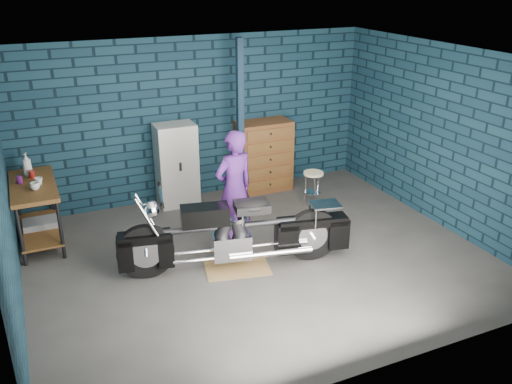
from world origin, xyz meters
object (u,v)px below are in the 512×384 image
(storage_bin, at_px, (42,230))
(tool_chest, at_px, (264,156))
(shop_stool, at_px, (313,189))
(motorcycle, at_px, (236,228))
(locker, at_px, (177,165))
(workbench, at_px, (38,213))
(person, at_px, (234,189))

(storage_bin, height_order, tool_chest, tool_chest)
(storage_bin, xyz_separation_m, tool_chest, (3.77, 0.44, 0.47))
(tool_chest, bearing_deg, shop_stool, -66.21)
(motorcycle, height_order, tool_chest, tool_chest)
(locker, height_order, tool_chest, locker)
(shop_stool, bearing_deg, storage_bin, 172.61)
(workbench, xyz_separation_m, tool_chest, (3.79, 0.52, 0.17))
(storage_bin, relative_size, locker, 0.36)
(motorcycle, distance_m, tool_chest, 2.75)
(locker, bearing_deg, storage_bin, -168.63)
(workbench, height_order, motorcycle, motorcycle)
(tool_chest, bearing_deg, workbench, -172.14)
(workbench, distance_m, person, 2.83)
(locker, distance_m, shop_stool, 2.28)
(locker, height_order, shop_stool, locker)
(motorcycle, height_order, storage_bin, motorcycle)
(workbench, distance_m, shop_stool, 4.25)
(workbench, distance_m, motorcycle, 2.94)
(shop_stool, bearing_deg, locker, 153.94)
(person, bearing_deg, motorcycle, 55.74)
(tool_chest, bearing_deg, locker, 180.00)
(motorcycle, relative_size, storage_bin, 5.31)
(person, height_order, storage_bin, person)
(person, height_order, locker, person)
(workbench, xyz_separation_m, storage_bin, (0.02, 0.08, -0.30))
(person, bearing_deg, storage_bin, -39.87)
(storage_bin, xyz_separation_m, locker, (2.19, 0.44, 0.54))
(person, relative_size, locker, 1.22)
(motorcycle, bearing_deg, shop_stool, 46.74)
(workbench, relative_size, person, 0.83)
(storage_bin, height_order, shop_stool, shop_stool)
(motorcycle, relative_size, shop_stool, 4.37)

